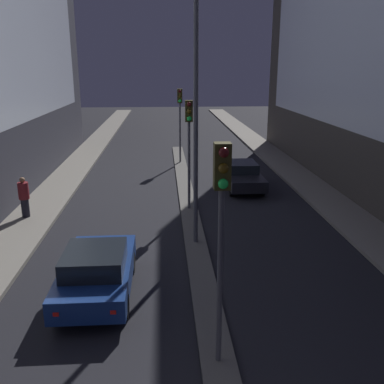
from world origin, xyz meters
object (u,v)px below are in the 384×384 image
object	(u,v)px
car_left_lane	(97,271)
traffic_light_mid	(189,131)
traffic_light_far	(180,109)
street_lamp	(196,52)
traffic_light_near	(222,208)
pedestrian_on_left_sidewalk	(24,196)
car_right_lane	(242,175)

from	to	relation	value
car_left_lane	traffic_light_mid	bearing A→B (deg)	67.20
traffic_light_far	street_lamp	size ratio (longest dim) A/B	0.52
traffic_light_near	traffic_light_far	size ratio (longest dim) A/B	1.00
street_lamp	pedestrian_on_left_sidewalk	xyz separation A→B (m)	(-6.96, 3.05, -5.68)
traffic_light_mid	car_left_lane	distance (m)	8.36
traffic_light_near	street_lamp	size ratio (longest dim) A/B	0.52
car_left_lane	car_right_lane	bearing A→B (deg)	60.39
street_lamp	pedestrian_on_left_sidewalk	world-z (taller)	street_lamp
traffic_light_near	pedestrian_on_left_sidewalk	distance (m)	12.18
car_right_lane	traffic_light_far	bearing A→B (deg)	115.95
car_left_lane	car_right_lane	size ratio (longest dim) A/B	0.99
traffic_light_mid	pedestrian_on_left_sidewalk	size ratio (longest dim) A/B	2.79
street_lamp	car_right_lane	size ratio (longest dim) A/B	2.18
car_left_lane	car_right_lane	world-z (taller)	car_left_lane
traffic_light_mid	traffic_light_far	size ratio (longest dim) A/B	1.00
traffic_light_near	car_right_lane	world-z (taller)	traffic_light_near
traffic_light_mid	traffic_light_far	world-z (taller)	same
street_lamp	pedestrian_on_left_sidewalk	distance (m)	9.49
street_lamp	car_right_lane	bearing A→B (deg)	67.33
car_right_lane	street_lamp	bearing A→B (deg)	-112.67
car_right_lane	pedestrian_on_left_sidewalk	size ratio (longest dim) A/B	2.46
traffic_light_far	pedestrian_on_left_sidewalk	xyz separation A→B (m)	(-6.96, -10.48, -2.57)
street_lamp	car_left_lane	distance (m)	7.52
traffic_light_mid	car_right_lane	size ratio (longest dim) A/B	1.14
traffic_light_near	car_right_lane	size ratio (longest dim) A/B	1.14
traffic_light_near	pedestrian_on_left_sidewalk	world-z (taller)	traffic_light_near
pedestrian_on_left_sidewalk	traffic_light_mid	bearing A→B (deg)	6.24
traffic_light_mid	street_lamp	world-z (taller)	street_lamp
traffic_light_mid	street_lamp	size ratio (longest dim) A/B	0.52
traffic_light_near	car_right_lane	bearing A→B (deg)	77.65
traffic_light_far	car_right_lane	bearing A→B (deg)	-64.05
car_right_lane	car_left_lane	bearing A→B (deg)	-119.61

